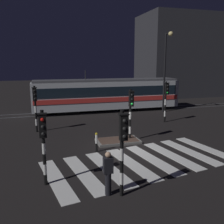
{
  "coord_description": "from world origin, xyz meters",
  "views": [
    {
      "loc": [
        -4.77,
        -12.93,
        4.92
      ],
      "look_at": [
        0.14,
        4.03,
        1.4
      ],
      "focal_mm": 40.09,
      "sensor_mm": 36.0,
      "label": 1
    }
  ],
  "objects_px": {
    "traffic_light_corner_near_left": "(43,137)",
    "traffic_light_kerb_mid_left": "(123,141)",
    "tram": "(107,94)",
    "pedestrian_waiting_at_kerb": "(108,173)",
    "traffic_light_corner_far_right": "(166,96)",
    "street_lamp_trackside_right": "(166,63)",
    "traffic_light_corner_far_left": "(35,102)",
    "traffic_light_median_centre": "(131,107)",
    "bollard_island_edge": "(96,142)"
  },
  "relations": [
    {
      "from": "pedestrian_waiting_at_kerb",
      "to": "traffic_light_corner_near_left",
      "type": "bearing_deg",
      "value": 148.24
    },
    {
      "from": "tram",
      "to": "pedestrian_waiting_at_kerb",
      "type": "bearing_deg",
      "value": -105.01
    },
    {
      "from": "traffic_light_median_centre",
      "to": "bollard_island_edge",
      "type": "height_order",
      "value": "traffic_light_median_centre"
    },
    {
      "from": "traffic_light_corner_far_right",
      "to": "street_lamp_trackside_right",
      "type": "relative_size",
      "value": 0.44
    },
    {
      "from": "traffic_light_corner_far_left",
      "to": "pedestrian_waiting_at_kerb",
      "type": "bearing_deg",
      "value": -74.83
    },
    {
      "from": "traffic_light_corner_far_right",
      "to": "traffic_light_corner_near_left",
      "type": "bearing_deg",
      "value": -139.3
    },
    {
      "from": "traffic_light_corner_near_left",
      "to": "traffic_light_median_centre",
      "type": "bearing_deg",
      "value": 40.38
    },
    {
      "from": "traffic_light_kerb_mid_left",
      "to": "bollard_island_edge",
      "type": "xyz_separation_m",
      "value": [
        0.12,
        4.91,
        -1.6
      ]
    },
    {
      "from": "tram",
      "to": "traffic_light_kerb_mid_left",
      "type": "bearing_deg",
      "value": -103.23
    },
    {
      "from": "traffic_light_corner_far_right",
      "to": "street_lamp_trackside_right",
      "type": "distance_m",
      "value": 5.03
    },
    {
      "from": "traffic_light_corner_far_left",
      "to": "street_lamp_trackside_right",
      "type": "height_order",
      "value": "street_lamp_trackside_right"
    },
    {
      "from": "traffic_light_corner_far_right",
      "to": "pedestrian_waiting_at_kerb",
      "type": "distance_m",
      "value": 12.55
    },
    {
      "from": "traffic_light_corner_far_left",
      "to": "traffic_light_median_centre",
      "type": "xyz_separation_m",
      "value": [
        5.71,
        -3.82,
        -0.0
      ]
    },
    {
      "from": "tram",
      "to": "traffic_light_corner_far_left",
      "type": "bearing_deg",
      "value": -137.95
    },
    {
      "from": "traffic_light_corner_far_left",
      "to": "pedestrian_waiting_at_kerb",
      "type": "height_order",
      "value": "traffic_light_corner_far_left"
    },
    {
      "from": "traffic_light_corner_far_right",
      "to": "traffic_light_median_centre",
      "type": "height_order",
      "value": "traffic_light_corner_far_right"
    },
    {
      "from": "traffic_light_corner_far_left",
      "to": "traffic_light_corner_near_left",
      "type": "bearing_deg",
      "value": -87.31
    },
    {
      "from": "traffic_light_kerb_mid_left",
      "to": "street_lamp_trackside_right",
      "type": "distance_m",
      "value": 16.91
    },
    {
      "from": "traffic_light_corner_far_right",
      "to": "tram",
      "type": "xyz_separation_m",
      "value": [
        -3.34,
        6.1,
        -0.49
      ]
    },
    {
      "from": "traffic_light_kerb_mid_left",
      "to": "traffic_light_corner_far_right",
      "type": "height_order",
      "value": "traffic_light_corner_far_right"
    },
    {
      "from": "traffic_light_corner_near_left",
      "to": "tram",
      "type": "xyz_separation_m",
      "value": [
        6.53,
        14.59,
        -0.31
      ]
    },
    {
      "from": "traffic_light_kerb_mid_left",
      "to": "pedestrian_waiting_at_kerb",
      "type": "relative_size",
      "value": 1.91
    },
    {
      "from": "traffic_light_corner_far_left",
      "to": "tram",
      "type": "height_order",
      "value": "tram"
    },
    {
      "from": "traffic_light_median_centre",
      "to": "street_lamp_trackside_right",
      "type": "xyz_separation_m",
      "value": [
        6.48,
        7.81,
        2.65
      ]
    },
    {
      "from": "traffic_light_kerb_mid_left",
      "to": "traffic_light_corner_far_right",
      "type": "distance_m",
      "value": 12.44
    },
    {
      "from": "traffic_light_corner_near_left",
      "to": "traffic_light_kerb_mid_left",
      "type": "height_order",
      "value": "traffic_light_kerb_mid_left"
    },
    {
      "from": "traffic_light_corner_near_left",
      "to": "tram",
      "type": "relative_size",
      "value": 0.21
    },
    {
      "from": "street_lamp_trackside_right",
      "to": "tram",
      "type": "distance_m",
      "value": 6.51
    },
    {
      "from": "street_lamp_trackside_right",
      "to": "tram",
      "type": "relative_size",
      "value": 0.52
    },
    {
      "from": "traffic_light_corner_near_left",
      "to": "pedestrian_waiting_at_kerb",
      "type": "bearing_deg",
      "value": -31.76
    },
    {
      "from": "traffic_light_kerb_mid_left",
      "to": "pedestrian_waiting_at_kerb",
      "type": "bearing_deg",
      "value": 148.0
    },
    {
      "from": "traffic_light_kerb_mid_left",
      "to": "traffic_light_corner_far_left",
      "type": "relative_size",
      "value": 0.99
    },
    {
      "from": "traffic_light_kerb_mid_left",
      "to": "tram",
      "type": "height_order",
      "value": "tram"
    },
    {
      "from": "traffic_light_corner_near_left",
      "to": "traffic_light_kerb_mid_left",
      "type": "xyz_separation_m",
      "value": [
        2.71,
        -1.68,
        0.11
      ]
    },
    {
      "from": "traffic_light_corner_far_left",
      "to": "pedestrian_waiting_at_kerb",
      "type": "xyz_separation_m",
      "value": [
        2.64,
        -9.73,
        -1.31
      ]
    },
    {
      "from": "traffic_light_corner_far_right",
      "to": "street_lamp_trackside_right",
      "type": "bearing_deg",
      "value": 63.39
    },
    {
      "from": "traffic_light_median_centre",
      "to": "bollard_island_edge",
      "type": "xyz_separation_m",
      "value": [
        -2.48,
        -1.29,
        -1.62
      ]
    },
    {
      "from": "traffic_light_corner_far_right",
      "to": "bollard_island_edge",
      "type": "xyz_separation_m",
      "value": [
        -7.04,
        -5.26,
        -1.68
      ]
    },
    {
      "from": "street_lamp_trackside_right",
      "to": "pedestrian_waiting_at_kerb",
      "type": "relative_size",
      "value": 4.5
    },
    {
      "from": "traffic_light_median_centre",
      "to": "tram",
      "type": "distance_m",
      "value": 10.15
    },
    {
      "from": "traffic_light_corner_near_left",
      "to": "pedestrian_waiting_at_kerb",
      "type": "xyz_separation_m",
      "value": [
        2.25,
        -1.39,
        -1.17
      ]
    },
    {
      "from": "traffic_light_corner_near_left",
      "to": "traffic_light_median_centre",
      "type": "height_order",
      "value": "traffic_light_median_centre"
    },
    {
      "from": "street_lamp_trackside_right",
      "to": "tram",
      "type": "height_order",
      "value": "street_lamp_trackside_right"
    },
    {
      "from": "traffic_light_kerb_mid_left",
      "to": "bollard_island_edge",
      "type": "relative_size",
      "value": 2.95
    },
    {
      "from": "bollard_island_edge",
      "to": "traffic_light_corner_near_left",
      "type": "bearing_deg",
      "value": -131.25
    },
    {
      "from": "tram",
      "to": "traffic_light_median_centre",
      "type": "bearing_deg",
      "value": -96.9
    },
    {
      "from": "traffic_light_corner_near_left",
      "to": "tram",
      "type": "bearing_deg",
      "value": 65.88
    },
    {
      "from": "traffic_light_kerb_mid_left",
      "to": "traffic_light_corner_far_right",
      "type": "relative_size",
      "value": 0.96
    },
    {
      "from": "traffic_light_corner_far_left",
      "to": "tram",
      "type": "bearing_deg",
      "value": 42.05
    },
    {
      "from": "traffic_light_corner_far_left",
      "to": "street_lamp_trackside_right",
      "type": "bearing_deg",
      "value": 18.14
    }
  ]
}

